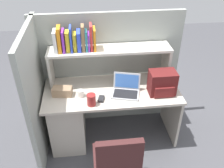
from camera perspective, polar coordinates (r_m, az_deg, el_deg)
The scene contains 12 objects.
ground_plane at distance 3.38m, azimuth -0.10°, elevation -11.57°, with size 8.00×8.00×0.00m, color #4C4C51.
desk at distance 3.10m, azimuth -7.32°, elevation -6.80°, with size 1.60×0.70×0.73m.
cubicle_partition_rear at distance 3.20m, azimuth -0.87°, elevation 3.14°, with size 1.84×0.05×1.55m, color #939991.
cubicle_partition_left at distance 2.89m, azimuth -16.99°, elevation -2.29°, with size 0.05×1.06×1.55m, color #939991.
overhead_hutch at distance 2.90m, azimuth -0.56°, elevation 6.56°, with size 1.44×0.28×0.45m.
reference_books_on_shelf at distance 2.79m, azimuth -8.78°, elevation 10.13°, with size 0.46×0.19×0.29m.
laptop at distance 2.84m, azimuth 3.28°, elevation -1.23°, with size 0.36×0.32×0.22m.
backpack at distance 2.85m, azimuth 11.63°, elevation 0.22°, with size 0.30×0.22×0.28m.
computer_mouse at distance 2.75m, azimuth -2.55°, elevation -3.49°, with size 0.06×0.10×0.03m, color #262628.
paper_cup at distance 2.81m, azimuth -7.34°, elevation -2.16°, with size 0.08×0.08×0.08m, color white.
tissue_box at distance 2.86m, azimuth -11.51°, elevation -1.69°, with size 0.22×0.12×0.10m, color #9E7F60.
snack_canister at distance 2.66m, azimuth -4.84°, elevation -3.69°, with size 0.10×0.10×0.13m, color maroon.
Camera 1 is at (-0.26, -2.36, 2.41)m, focal length 39.24 mm.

